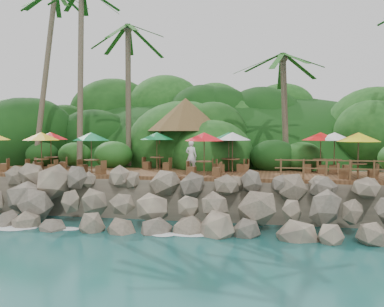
# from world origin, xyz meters

# --- Properties ---
(ground) EXTENTS (140.00, 140.00, 0.00)m
(ground) POSITION_xyz_m (0.00, 0.00, 0.00)
(ground) COLOR #19514F
(ground) RESTS_ON ground
(land_base) EXTENTS (32.00, 25.20, 2.10)m
(land_base) POSITION_xyz_m (0.00, 16.00, 1.05)
(land_base) COLOR gray
(land_base) RESTS_ON ground
(jungle_hill) EXTENTS (44.80, 28.00, 15.40)m
(jungle_hill) POSITION_xyz_m (0.00, 23.50, 0.00)
(jungle_hill) COLOR #143811
(jungle_hill) RESTS_ON ground
(seawall) EXTENTS (29.00, 4.00, 2.30)m
(seawall) POSITION_xyz_m (0.00, 2.00, 1.15)
(seawall) COLOR gray
(seawall) RESTS_ON ground
(terrace) EXTENTS (26.00, 5.00, 0.20)m
(terrace) POSITION_xyz_m (0.00, 6.00, 2.20)
(terrace) COLOR brown
(terrace) RESTS_ON land_base
(jungle_foliage) EXTENTS (44.00, 16.00, 12.00)m
(jungle_foliage) POSITION_xyz_m (0.00, 15.00, 0.00)
(jungle_foliage) COLOR #143811
(jungle_foliage) RESTS_ON ground
(foam_line) EXTENTS (25.20, 0.80, 0.06)m
(foam_line) POSITION_xyz_m (0.00, 0.30, 0.03)
(foam_line) COLOR white
(foam_line) RESTS_ON ground
(palms) EXTENTS (32.32, 7.46, 13.68)m
(palms) POSITION_xyz_m (1.54, 8.94, 12.24)
(palms) COLOR brown
(palms) RESTS_ON ground
(palapa) EXTENTS (5.21, 5.21, 4.60)m
(palapa) POSITION_xyz_m (-1.21, 9.90, 5.79)
(palapa) COLOR brown
(palapa) RESTS_ON ground
(dining_clusters) EXTENTS (22.77, 5.19, 2.32)m
(dining_clusters) POSITION_xyz_m (0.07, 5.70, 4.23)
(dining_clusters) COLOR brown
(dining_clusters) RESTS_ON terrace
(railing) EXTENTS (8.30, 0.10, 1.00)m
(railing) POSITION_xyz_m (8.86, 3.65, 2.91)
(railing) COLOR brown
(railing) RESTS_ON terrace
(waiter) EXTENTS (0.71, 0.50, 1.83)m
(waiter) POSITION_xyz_m (-0.13, 6.42, 3.22)
(waiter) COLOR white
(waiter) RESTS_ON terrace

